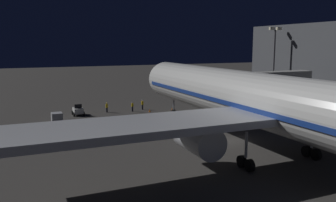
{
  "coord_description": "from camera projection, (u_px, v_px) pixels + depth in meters",
  "views": [
    {
      "loc": [
        24.4,
        37.07,
        12.01
      ],
      "look_at": [
        3.0,
        -11.99,
        3.5
      ],
      "focal_mm": 38.29,
      "sensor_mm": 36.0,
      "label": 1
    }
  ],
  "objects": [
    {
      "name": "ground_plane",
      "position": [
        228.0,
        141.0,
        45.08
      ],
      "size": [
        320.0,
        320.0,
        0.0
      ],
      "primitive_type": "plane",
      "color": "#383533"
    },
    {
      "name": "airliner_at_gate",
      "position": [
        275.0,
        105.0,
        36.47
      ],
      "size": [
        52.06,
        63.49,
        19.56
      ],
      "color": "silver",
      "rests_on": "ground_plane"
    },
    {
      "name": "jet_bridge",
      "position": [
        248.0,
        80.0,
        60.26
      ],
      "size": [
        22.49,
        3.4,
        7.54
      ],
      "color": "#9E9E99",
      "rests_on": "ground_plane"
    },
    {
      "name": "apron_floodlight_mast",
      "position": [
        274.0,
        58.0,
        74.02
      ],
      "size": [
        2.9,
        0.5,
        15.47
      ],
      "color": "#59595E",
      "rests_on": "ground_plane"
    },
    {
      "name": "baggage_tug_lead",
      "position": [
        78.0,
        111.0,
        61.11
      ],
      "size": [
        1.86,
        2.45,
        1.95
      ],
      "color": "silver",
      "rests_on": "ground_plane"
    },
    {
      "name": "baggage_container_mid_row",
      "position": [
        57.0,
        117.0,
        55.88
      ],
      "size": [
        1.6,
        1.87,
        1.44
      ],
      "primitive_type": "cube",
      "color": "#B7BABF",
      "rests_on": "ground_plane"
    },
    {
      "name": "ground_crew_near_nose_gear",
      "position": [
        142.0,
        104.0,
        66.23
      ],
      "size": [
        0.4,
        0.4,
        1.85
      ],
      "color": "black",
      "rests_on": "ground_plane"
    },
    {
      "name": "ground_crew_by_belt_loader",
      "position": [
        107.0,
        107.0,
        63.61
      ],
      "size": [
        0.4,
        0.4,
        1.77
      ],
      "color": "black",
      "rests_on": "ground_plane"
    },
    {
      "name": "ground_crew_under_port_wing",
      "position": [
        132.0,
        106.0,
        64.39
      ],
      "size": [
        0.4,
        0.4,
        1.76
      ],
      "color": "black",
      "rests_on": "ground_plane"
    },
    {
      "name": "traffic_cone_nose_port",
      "position": [
        172.0,
        109.0,
        65.8
      ],
      "size": [
        0.36,
        0.36,
        0.55
      ],
      "primitive_type": "cone",
      "color": "orange",
      "rests_on": "ground_plane"
    },
    {
      "name": "traffic_cone_nose_starboard",
      "position": [
        150.0,
        110.0,
        64.07
      ],
      "size": [
        0.36,
        0.36,
        0.55
      ],
      "primitive_type": "cone",
      "color": "orange",
      "rests_on": "ground_plane"
    }
  ]
}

